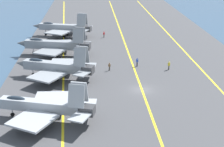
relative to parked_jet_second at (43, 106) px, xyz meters
The scene contains 13 objects.
ground_plane 18.60m from the parked_jet_second, 57.71° to the right, with size 2000.00×2000.00×0.00m, color #334C66.
carrier_deck 18.57m from the parked_jet_second, 57.71° to the right, with size 221.02×49.26×0.40m, color #424244.
deck_stripe_foul_line 30.81m from the parked_jet_second, 71.33° to the right, with size 198.92×0.36×0.01m, color yellow.
deck_stripe_centerline 18.55m from the parked_jet_second, 57.71° to the right, with size 198.92×0.36×0.01m, color yellow.
deck_stripe_edge_line 10.28m from the parked_jet_second, 11.61° to the right, with size 198.92×0.36×0.01m, color yellow.
parked_jet_second is the anchor object (origin of this frame).
parked_jet_third 16.31m from the parked_jet_second, ahead, with size 13.20×15.73×6.51m.
parked_jet_fourth 30.78m from the parked_jet_second, ahead, with size 12.81×17.19×6.58m.
parked_jet_fifth 47.74m from the parked_jet_second, ahead, with size 12.70×16.76×6.48m.
crew_yellow_vest 29.78m from the parked_jet_second, 48.88° to the right, with size 0.38×0.45×1.75m.
crew_red_vest 46.97m from the parked_jet_second, 12.91° to the right, with size 0.45×0.45×1.68m.
crew_blue_vest 27.41m from the parked_jet_second, 36.62° to the right, with size 0.46×0.42×1.85m.
crew_brown_vest 22.47m from the parked_jet_second, 27.91° to the right, with size 0.44×0.46×1.66m.
Camera 1 is at (-54.06, 8.62, 23.96)m, focal length 55.00 mm.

